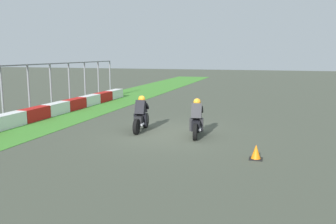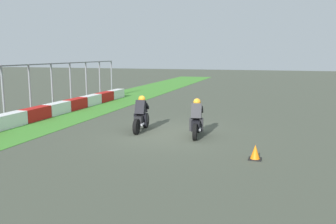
% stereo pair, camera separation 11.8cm
% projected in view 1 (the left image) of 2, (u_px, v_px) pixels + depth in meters
% --- Properties ---
extents(ground_plane, '(120.00, 120.00, 0.00)m').
position_uv_depth(ground_plane, '(169.00, 134.00, 14.64)').
color(ground_plane, '#454B3D').
extents(grass_verge, '(72.00, 4.48, 0.02)m').
position_uv_depth(grass_verge, '(27.00, 124.00, 16.61)').
color(grass_verge, '#41882F').
rests_on(grass_verge, ground_plane).
extents(track_barrier, '(21.96, 0.60, 0.64)m').
position_uv_depth(track_barrier, '(22.00, 117.00, 16.62)').
color(track_barrier, red).
rests_on(track_barrier, ground_plane).
extents(perimeter_fence, '(23.20, 0.10, 2.75)m').
position_uv_depth(perimeter_fence, '(2.00, 89.00, 16.70)').
color(perimeter_fence, slate).
rests_on(perimeter_fence, ground_plane).
extents(rider_lane_a, '(2.04, 0.59, 1.51)m').
position_uv_depth(rider_lane_a, '(197.00, 121.00, 14.14)').
color(rider_lane_a, black).
rests_on(rider_lane_a, ground_plane).
extents(rider_lane_b, '(2.04, 0.56, 1.51)m').
position_uv_depth(rider_lane_b, '(141.00, 117.00, 15.09)').
color(rider_lane_b, black).
rests_on(rider_lane_b, ground_plane).
extents(traffic_cone, '(0.40, 0.40, 0.47)m').
position_uv_depth(traffic_cone, '(256.00, 153.00, 11.08)').
color(traffic_cone, black).
rests_on(traffic_cone, ground_plane).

